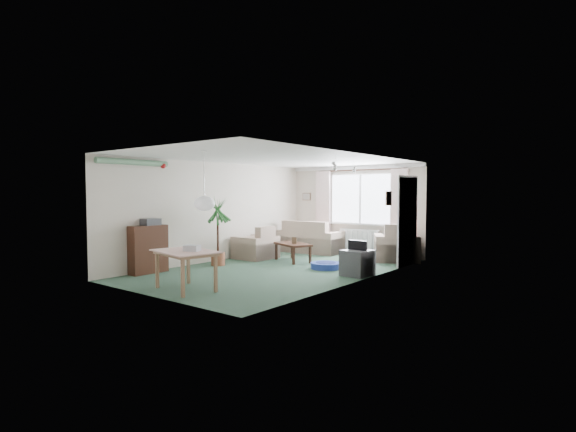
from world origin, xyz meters
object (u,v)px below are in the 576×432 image
Objects in this scene: bookshelf at (148,249)px; tv_cube at (357,263)px; armchair_left at (256,242)px; pet_bed at (326,266)px; armchair_corner at (397,242)px; dining_table at (186,271)px; sofa at (312,236)px; houseplant at (218,231)px; coffee_table at (293,252)px.

bookshelf is 1.75× the size of tv_cube.
armchair_left reaches higher than pet_bed.
armchair_corner reaches higher than dining_table.
tv_cube is (1.65, 3.00, -0.07)m from dining_table.
armchair_left is at bearing 74.20° from sofa.
houseplant is (-2.92, -3.18, 0.34)m from armchair_corner.
bookshelf is at bearing 77.83° from sofa.
tv_cube is (3.20, -0.48, -0.15)m from armchair_left.
coffee_table is 0.62× the size of houseplant.
armchair_left is 0.87× the size of dining_table.
dining_table is at bearing 98.78° from sofa.
dining_table is at bearing 45.05° from armchair_corner.
armchair_corner reaches higher than tv_cube.
tv_cube is (3.54, 2.43, -0.24)m from bookshelf.
houseplant reaches higher than tv_cube.
armchair_left is at bearing 114.01° from dining_table.
houseplant is (-0.99, -1.53, 0.58)m from coffee_table.
houseplant reaches higher than coffee_table.
bookshelf is at bearing -114.05° from coffee_table.
armchair_left is (-2.98, -1.85, -0.05)m from armchair_corner.
bookshelf reaches higher than dining_table.
sofa is 2.55m from armchair_corner.
coffee_table is 0.99× the size of bookshelf.
coffee_table is (0.62, -1.68, -0.22)m from sofa.
sofa is 1.72× the size of armchair_corner.
sofa is at bearing 83.47° from houseplant.
armchair_left is 1.38× the size of pet_bed.
bookshelf is 3.79m from pet_bed.
houseplant is at bearing 2.58° from armchair_left.
sofa is 1.92m from armchair_left.
tv_cube is at bearing -17.31° from coffee_table.
coffee_table is 3.70m from dining_table.
pet_bed is at bearing 166.56° from tv_cube.
houseplant is (-0.37, -3.21, 0.35)m from sofa.
pet_bed is (2.59, 2.73, -0.43)m from bookshelf.
sofa is 1.80× the size of coffee_table.
sofa is at bearing 143.83° from tv_cube.
armchair_corner is at bearing 176.30° from sofa.
pet_bed is at bearing 46.22° from bookshelf.
armchair_left is at bearing 92.26° from houseplant.
bookshelf is 1.49× the size of pet_bed.
tv_cube is 0.85× the size of pet_bed.
armchair_left is 0.93× the size of bookshelf.
houseplant reaches higher than pet_bed.
houseplant is 2.81× the size of tv_cube.
dining_table is (1.13, -5.35, -0.11)m from sofa.
houseplant is 3.31m from tv_cube.
bookshelf is (-1.39, -3.10, 0.27)m from coffee_table.
houseplant is at bearing -123.04° from coffee_table.
sofa reaches higher than armchair_left.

